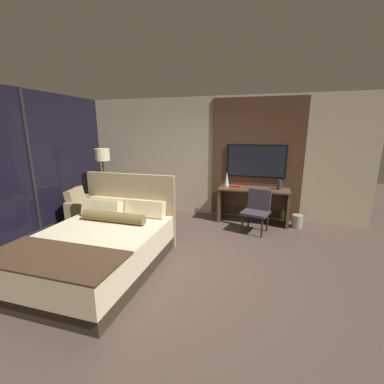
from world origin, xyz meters
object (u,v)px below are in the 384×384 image
Objects in this scene: bed at (98,247)px; desk_chair at (257,207)px; desk at (253,199)px; vase_tall at (227,179)px; waste_bin at (297,221)px; tv at (256,161)px; floor_lamp at (103,160)px; book at (236,186)px; vase_short at (279,185)px; armchair_by_window at (90,212)px.

bed is 2.57× the size of desk_chair.
vase_tall reaches higher than desk.
waste_bin is (1.57, -0.17, -0.81)m from vase_tall.
tv is 0.81× the size of floor_lamp.
tv is 0.72m from book.
desk is at bearing 172.72° from waste_bin.
bed is 3.87m from vase_short.
desk is at bearing 8.97° from floor_lamp.
vase_short reaches higher than book.
floor_lamp is (-0.01, 0.63, 1.08)m from armchair_by_window.
desk_chair reaches higher than book.
tv is 3.56m from floor_lamp.
desk is 1.78× the size of desk_chair.
desk_chair is (2.19, 2.22, 0.15)m from bed.
desk is at bearing -178.35° from vase_short.
book is (-0.41, -0.20, -0.56)m from tv.
bed is at bearing -119.45° from desk_chair.
desk is at bearing 53.11° from bed.
desk_chair is 2.62× the size of vase_tall.
vase_tall is (-0.62, -0.18, -0.41)m from tv.
waste_bin is (0.41, -0.14, -0.75)m from vase_short.
tv is 5.43× the size of book.
vase_tall reaches higher than desk_chair.
book is at bearing 10.80° from floor_lamp.
vase_tall is at bearing -82.22° from armchair_by_window.
tv reaches higher than waste_bin.
tv reaches higher than book.
floor_lamp is 3.17m from book.
book is (1.67, 2.82, 0.45)m from bed.
desk_chair is 0.84m from book.
tv reaches higher than desk.
book reaches higher than waste_bin.
vase_short is 0.87m from waste_bin.
armchair_by_window is at bearing -88.77° from floor_lamp.
book is at bearing -154.54° from tv.
vase_short is at bearing 46.88° from bed.
armchair_by_window is (-3.46, -1.41, -1.08)m from tv.
floor_lamp reaches higher than desk.
desk_chair is at bearing -79.11° from desk.
floor_lamp reaches higher than vase_short.
waste_bin is (1.36, -0.16, -0.66)m from book.
tv is (0.00, 0.23, 0.84)m from desk.
vase_tall is (-0.73, 0.61, 0.45)m from desk_chair.
tv is at bearing 12.66° from floor_lamp.
book reaches higher than desk.
armchair_by_window is at bearing -156.66° from vase_tall.
bed is 9.13× the size of book.
armchair_by_window is 3.05× the size of vase_tall.
floor_lamp is at bearing -169.20° from book.
bed is 1.68× the size of tv.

